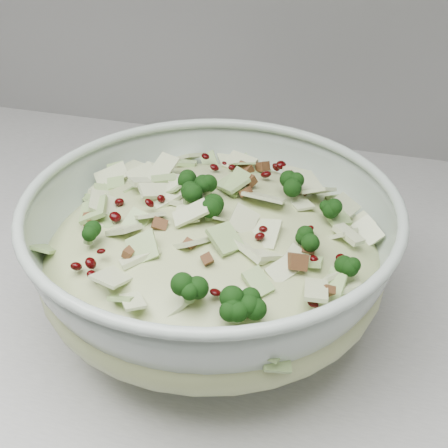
# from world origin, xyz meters

# --- Properties ---
(mixing_bowl) EXTENTS (0.41, 0.41, 0.13)m
(mixing_bowl) POSITION_xyz_m (-0.10, 1.60, 0.97)
(mixing_bowl) COLOR #AFC1B3
(mixing_bowl) RESTS_ON counter
(salad) EXTENTS (0.37, 0.37, 0.13)m
(salad) POSITION_xyz_m (-0.10, 1.60, 0.99)
(salad) COLOR #B5C284
(salad) RESTS_ON mixing_bowl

